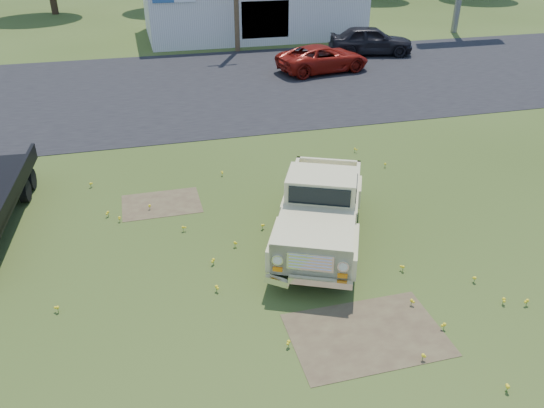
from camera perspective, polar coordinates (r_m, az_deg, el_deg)
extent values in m
plane|color=#334616|center=(12.73, -1.56, -6.19)|extent=(140.00, 140.00, 0.00)
cube|color=black|center=(26.32, -9.33, 12.23)|extent=(90.00, 14.00, 0.02)
cube|color=#4E3D29|center=(10.92, 10.16, -13.66)|extent=(3.00, 2.00, 0.01)
cube|color=#4E3D29|center=(15.50, -11.80, 0.02)|extent=(2.20, 1.60, 0.01)
cube|color=beige|center=(38.47, -2.28, 20.73)|extent=(14.00, 8.00, 4.00)
cube|color=black|center=(34.73, -0.74, 19.23)|extent=(3.00, 0.10, 2.20)
imported|color=maroon|center=(28.83, 5.52, 15.29)|extent=(5.20, 3.07, 1.36)
imported|color=black|center=(33.00, 10.58, 16.91)|extent=(5.16, 3.09, 1.64)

